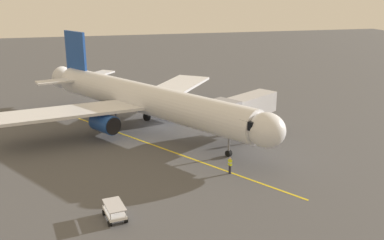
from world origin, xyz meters
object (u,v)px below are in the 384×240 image
airplane (145,99)px  ground_crew_marshaller (246,136)px  baggage_cart_near_nose (115,211)px  jet_bridge (241,109)px  ground_crew_wing_walker (230,165)px

airplane → ground_crew_marshaller: size_ratio=20.82×
ground_crew_marshaller → baggage_cart_near_nose: size_ratio=0.61×
ground_crew_marshaller → jet_bridge: bearing=-83.5°
ground_crew_wing_walker → jet_bridge: bearing=-115.2°
airplane → jet_bridge: bearing=148.7°
ground_crew_wing_walker → baggage_cart_near_nose: bearing=27.9°
airplane → jet_bridge: 12.50m
jet_bridge → ground_crew_wing_walker: (4.43, 9.41, -2.88)m
jet_bridge → ground_crew_marshaller: jet_bridge is taller
airplane → jet_bridge: size_ratio=3.37×
airplane → ground_crew_marshaller: bearing=143.4°
jet_bridge → ground_crew_wing_walker: bearing=64.8°
jet_bridge → ground_crew_marshaller: bearing=96.5°
airplane → jet_bridge: airplane is taller
ground_crew_marshaller → baggage_cart_near_nose: ground_crew_marshaller is taller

